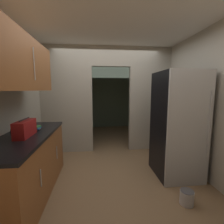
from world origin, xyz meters
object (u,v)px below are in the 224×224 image
at_px(book_stack, 36,128).
at_px(paint_can, 187,197).
at_px(refrigerator, 177,125).
at_px(boombox, 25,129).

xyz_separation_m(book_stack, paint_can, (2.17, -0.70, -0.85)).
xyz_separation_m(refrigerator, book_stack, (-2.39, -0.06, 0.02)).
bearing_deg(paint_can, book_stack, 162.05).
bearing_deg(refrigerator, book_stack, -178.45).
xyz_separation_m(boombox, book_stack, (0.01, 0.35, -0.08)).
xyz_separation_m(refrigerator, paint_can, (-0.22, -0.77, -0.83)).
bearing_deg(refrigerator, boombox, -170.20).
height_order(book_stack, paint_can, book_stack).
distance_m(refrigerator, paint_can, 1.15).
bearing_deg(paint_can, refrigerator, 73.95).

